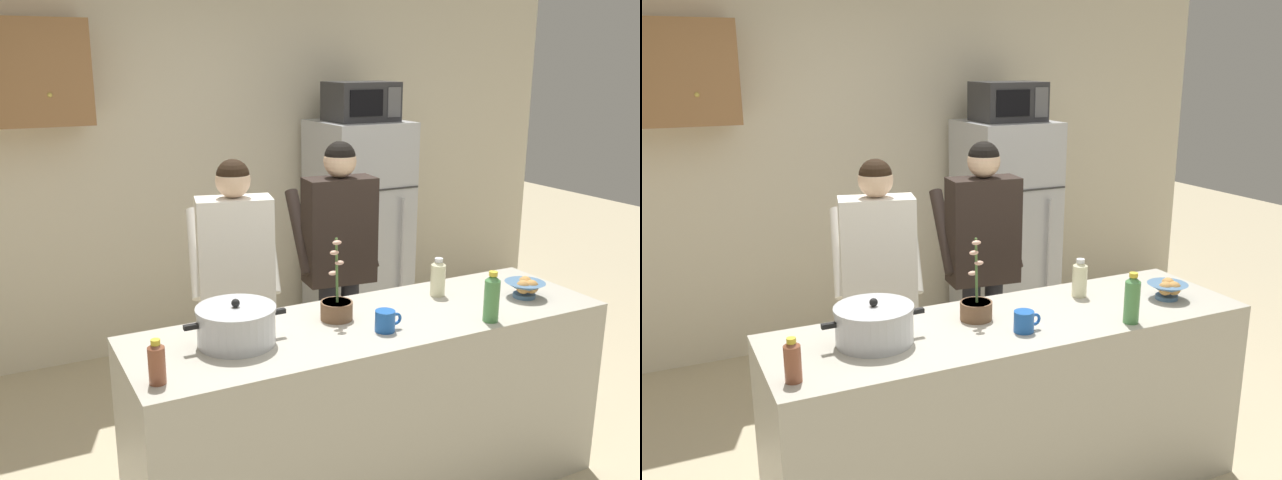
% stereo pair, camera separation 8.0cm
% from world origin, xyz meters
% --- Properties ---
extents(back_wall_unit, '(6.00, 0.48, 2.60)m').
position_xyz_m(back_wall_unit, '(-0.23, 2.27, 1.40)').
color(back_wall_unit, beige).
rests_on(back_wall_unit, ground).
extents(kitchen_island, '(2.28, 0.68, 0.92)m').
position_xyz_m(kitchen_island, '(0.00, 0.00, 0.46)').
color(kitchen_island, '#BCB7A8').
rests_on(kitchen_island, ground).
extents(refrigerator, '(0.64, 0.68, 1.65)m').
position_xyz_m(refrigerator, '(0.98, 1.85, 0.82)').
color(refrigerator, '#B7BABF').
rests_on(refrigerator, ground).
extents(microwave, '(0.48, 0.37, 0.28)m').
position_xyz_m(microwave, '(0.98, 1.83, 1.79)').
color(microwave, '#2D2D30').
rests_on(microwave, refrigerator).
extents(person_near_pot, '(0.55, 0.49, 1.58)m').
position_xyz_m(person_near_pot, '(-0.37, 0.83, 0.98)').
color(person_near_pot, '#726656').
rests_on(person_near_pot, ground).
extents(person_by_sink, '(0.53, 0.45, 1.63)m').
position_xyz_m(person_by_sink, '(0.31, 0.91, 1.02)').
color(person_by_sink, black).
rests_on(person_by_sink, ground).
extents(cooking_pot, '(0.45, 0.34, 0.20)m').
position_xyz_m(cooking_pot, '(-0.66, 0.03, 1.00)').
color(cooking_pot, silver).
rests_on(cooking_pot, kitchen_island).
extents(coffee_mug, '(0.13, 0.09, 0.10)m').
position_xyz_m(coffee_mug, '(-0.02, -0.14, 0.97)').
color(coffee_mug, '#1E59B2').
rests_on(coffee_mug, kitchen_island).
extents(bread_bowl, '(0.20, 0.20, 0.10)m').
position_xyz_m(bread_bowl, '(0.84, -0.08, 0.97)').
color(bread_bowl, '#4C7299').
rests_on(bread_bowl, kitchen_island).
extents(bottle_near_edge, '(0.06, 0.06, 0.18)m').
position_xyz_m(bottle_near_edge, '(-1.05, -0.19, 1.01)').
color(bottle_near_edge, brown).
rests_on(bottle_near_edge, kitchen_island).
extents(bottle_mid_counter, '(0.07, 0.07, 0.20)m').
position_xyz_m(bottle_mid_counter, '(0.46, 0.14, 1.02)').
color(bottle_mid_counter, beige).
rests_on(bottle_mid_counter, kitchen_island).
extents(bottle_far_corner, '(0.07, 0.07, 0.24)m').
position_xyz_m(bottle_far_corner, '(0.47, -0.26, 1.04)').
color(bottle_far_corner, '#4C8C4C').
rests_on(bottle_far_corner, kitchen_island).
extents(potted_orchid, '(0.15, 0.15, 0.39)m').
position_xyz_m(potted_orchid, '(-0.15, 0.08, 0.98)').
color(potted_orchid, brown).
rests_on(potted_orchid, kitchen_island).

